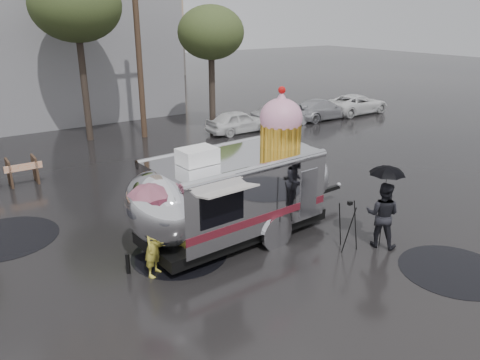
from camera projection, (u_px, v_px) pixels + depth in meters
ground at (274, 265)px, 11.89m from camera, size 120.00×120.00×0.00m
puddles at (160, 291)px, 10.76m from camera, size 13.46×11.08×0.01m
utility_pole at (138, 44)px, 22.55m from camera, size 1.60×0.28×9.00m
tree_mid at (76, 6)px, 21.43m from camera, size 4.20×4.20×8.03m
tree_right at (211, 33)px, 23.47m from camera, size 3.36×3.36×6.42m
parked_cars at (307, 109)px, 27.21m from camera, size 13.20×1.90×1.50m
airstream_trailer at (237, 188)px, 12.96m from camera, size 7.81×3.25×4.21m
person_left at (153, 245)px, 11.20m from camera, size 0.69×0.66×1.60m
umbrella_pink at (150, 200)px, 10.80m from camera, size 1.24×1.24×2.39m
person_right at (382, 215)px, 12.59m from camera, size 0.87×1.01×1.84m
umbrella_black at (386, 179)px, 12.24m from camera, size 1.15×1.15×2.33m
tripod at (348, 222)px, 12.44m from camera, size 0.55×0.57×1.40m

